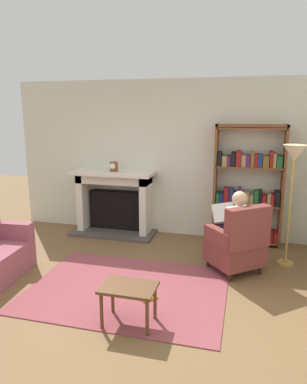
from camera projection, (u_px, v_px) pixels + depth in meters
name	position (u px, v px, depth m)	size (l,w,h in m)	color
ground	(119.00, 302.00, 4.11)	(14.00, 14.00, 0.00)	brown
back_wall	(167.00, 159.00, 6.22)	(5.60, 0.10, 2.70)	silver
area_rug	(127.00, 289.00, 4.39)	(2.40, 1.80, 0.01)	#8D4048
fireplace	(115.00, 200.00, 6.37)	(1.49, 0.64, 1.14)	#4C4742
mantel_clock	(114.00, 167.00, 6.13)	(0.14, 0.14, 0.17)	brown
bookshelf	(248.00, 189.00, 5.76)	(1.10, 0.32, 1.96)	brown
armchair_reading	(238.00, 243.00, 4.76)	(0.89, 0.89, 0.97)	#331E14
seated_reader	(233.00, 227.00, 4.82)	(0.57, 0.59, 1.14)	silver
side_table	(129.00, 292.00, 3.60)	(0.56, 0.39, 0.43)	brown
scattered_books	(136.00, 292.00, 4.28)	(0.56, 0.45, 0.04)	#267233
floor_lamp	(294.00, 164.00, 4.81)	(0.32, 0.32, 1.72)	#B7933F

